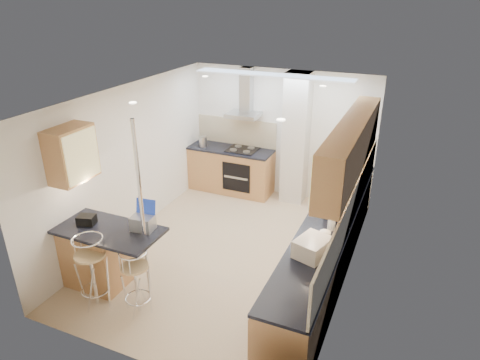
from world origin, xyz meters
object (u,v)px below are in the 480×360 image
at_px(bar_stool_near, 93,272).
at_px(bar_stool_end, 136,282).
at_px(bread_bin, 312,247).
at_px(laptop, 143,223).
at_px(microwave, 337,202).

bearing_deg(bar_stool_near, bar_stool_end, 28.56).
bearing_deg(bread_bin, bar_stool_near, -144.44).
bearing_deg(bread_bin, laptop, -154.24).
distance_m(laptop, bread_bin, 2.20).
bearing_deg(microwave, bread_bin, 165.97).
bearing_deg(bar_stool_near, laptop, 69.05).
xyz_separation_m(bar_stool_near, bread_bin, (2.62, 0.87, 0.53)).
bearing_deg(bar_stool_near, microwave, 57.01).
relative_size(microwave, laptop, 1.77).
height_order(laptop, bar_stool_end, laptop).
bearing_deg(bar_stool_end, bread_bin, -55.21).
relative_size(bar_stool_near, bread_bin, 2.41).
relative_size(microwave, bar_stool_near, 0.50).
height_order(laptop, bar_stool_near, laptop).
distance_m(microwave, bar_stool_near, 3.43).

